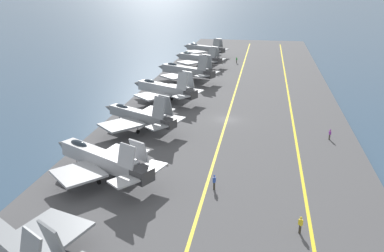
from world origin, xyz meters
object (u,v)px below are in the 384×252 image
crew_green_vest (237,60)px  parked_jet_third (101,159)px  crew_purple_vest (330,134)px  parked_jet_fifth (164,89)px  parked_jet_fourth (139,116)px  parked_jet_sixth (185,71)px  parked_jet_second (9,245)px  crew_yellow_vest (300,224)px  crew_blue_vest (214,182)px  parked_jet_seventh (198,58)px  parked_jet_eighth (204,48)px

crew_green_vest → parked_jet_third: bearing=171.9°
parked_jet_third → crew_purple_vest: (18.06, -29.00, -1.64)m
parked_jet_fifth → parked_jet_fourth: bearing=-179.4°
parked_jet_fifth → crew_purple_vest: parked_jet_fifth is taller
parked_jet_fourth → crew_green_vest: (58.55, -11.10, -1.54)m
parked_jet_fourth → parked_jet_sixth: bearing=-1.5°
crew_purple_vest → parked_jet_second: bearing=139.7°
parked_jet_third → crew_yellow_vest: bearing=-108.1°
crew_blue_vest → parked_jet_seventh: bearing=10.9°
parked_jet_fourth → parked_jet_sixth: 33.87m
parked_jet_fifth → parked_jet_sixth: (16.81, -1.04, 0.17)m
crew_yellow_vest → crew_green_vest: (82.81, 12.19, -0.01)m
parked_jet_second → parked_jet_sixth: bearing=-1.1°
parked_jet_seventh → parked_jet_third: bearing=179.6°
parked_jet_sixth → crew_blue_vest: 52.75m
parked_jet_second → crew_yellow_vest: size_ratio=9.12×
parked_jet_eighth → crew_purple_vest: 73.08m
parked_jet_eighth → crew_yellow_vest: 95.37m
parked_jet_fifth → crew_green_vest: (41.51, -11.27, -1.51)m
parked_jet_fourth → parked_jet_seventh: bearing=-0.9°
parked_jet_third → crew_purple_vest: size_ratio=9.78×
parked_jet_seventh → crew_green_vest: parked_jet_seventh is taller
crew_purple_vest → crew_green_vest: (57.24, 18.27, 0.07)m
parked_jet_fourth → parked_jet_sixth: (33.86, -0.87, 0.13)m
crew_green_vest → crew_yellow_vest: bearing=-171.6°
parked_jet_third → crew_green_vest: size_ratio=9.09×
parked_jet_third → crew_yellow_vest: 24.17m
parked_jet_sixth → parked_jet_eighth: (34.37, 0.83, -0.23)m
parked_jet_fifth → parked_jet_seventh: bearing=-1.6°
parked_jet_seventh → parked_jet_eighth: bearing=2.8°
parked_jet_fourth → parked_jet_seventh: parked_jet_fourth is taller
parked_jet_sixth → parked_jet_eighth: size_ratio=1.04×
parked_jet_fifth → crew_blue_vest: 37.12m
parked_jet_third → crew_blue_vest: 13.89m
parked_jet_eighth → parked_jet_seventh: bearing=-177.2°
parked_jet_seventh → parked_jet_eighth: (15.96, 0.77, 0.18)m
parked_jet_third → parked_jet_sixth: 50.61m
crew_blue_vest → parked_jet_sixth: bearing=14.6°
parked_jet_sixth → parked_jet_fifth: bearing=176.4°
parked_jet_fourth → crew_blue_vest: bearing=-140.5°
parked_jet_sixth → crew_yellow_vest: bearing=-158.9°
parked_jet_sixth → crew_green_vest: bearing=-22.5°
parked_jet_eighth → crew_green_vest: size_ratio=8.65×
parked_jet_third → crew_green_vest: parked_jet_third is taller
parked_jet_second → crew_blue_vest: (16.78, -14.65, -1.52)m
parked_jet_fifth → parked_jet_eighth: bearing=-0.2°
parked_jet_fifth → crew_purple_vest: 33.51m
parked_jet_eighth → crew_blue_vest: parked_jet_eighth is taller
parked_jet_second → parked_jet_third: size_ratio=1.01×
parked_jet_sixth → crew_blue_vest: (-51.02, -13.30, -1.64)m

